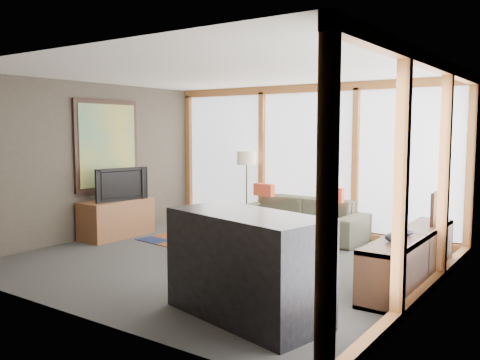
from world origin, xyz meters
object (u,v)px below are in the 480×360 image
Objects in this scene: floor_lamp at (247,189)px; tv_console at (117,218)px; television at (119,184)px; bookshelf at (410,258)px; coffee_table at (220,241)px; sofa at (298,218)px; bar_counter at (247,265)px.

floor_lamp reaches higher than tv_console.
television is (0.09, -0.01, 0.59)m from tv_console.
floor_lamp reaches higher than bookshelf.
television reaches higher than coffee_table.
sofa is 1.78× the size of tv_console.
floor_lamp is (-1.24, 0.29, 0.38)m from sofa.
coffee_table is (-0.39, -1.65, -0.14)m from sofa.
sofa is 1.70m from coffee_table.
tv_console is 0.79× the size of bar_counter.
tv_console is 0.60m from television.
floor_lamp is 1.12× the size of tv_console.
sofa is at bearing 147.01° from bookshelf.
bookshelf is at bearing -75.11° from television.
bar_counter is (3.88, -1.80, 0.20)m from tv_console.
floor_lamp is at bearing 113.56° from coffee_table.
floor_lamp reaches higher than coffee_table.
floor_lamp is 2.18m from coffee_table.
television is (-2.06, -0.08, 0.72)m from coffee_table.
tv_console is at bearing -144.84° from sofa.
bookshelf is 4.82m from television.
sofa is at bearing 76.55° from coffee_table.
sofa reaches higher than bookshelf.
tv_console is at bearing -177.53° from bookshelf.
tv_console is (-2.15, -0.07, 0.12)m from coffee_table.
sofa reaches higher than coffee_table.
television is at bearing -177.40° from bookshelf.
bookshelf is at bearing -31.87° from sofa.
tv_console is (-1.30, -2.01, -0.39)m from floor_lamp.
coffee_table is 2.15m from tv_console.
coffee_table is 2.72m from bookshelf.
coffee_table is 2.18m from television.
television is (-2.45, -1.72, 0.58)m from sofa.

